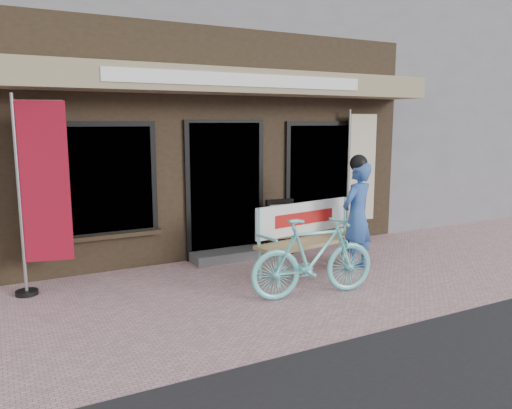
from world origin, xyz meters
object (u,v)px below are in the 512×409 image
bicycle (314,257)px  nobori_cream (359,175)px  person (357,214)px  menu_stand (280,227)px  bench (309,231)px  nobori_red (41,193)px

bicycle → nobori_cream: size_ratio=0.70×
person → menu_stand: bearing=98.0°
bench → nobori_cream: size_ratio=0.80×
menu_stand → person: bearing=-56.6°
bicycle → nobori_cream: 3.18m
nobori_red → person: bearing=-1.2°
bicycle → nobori_red: nobori_red is taller
nobori_cream → menu_stand: size_ratio=2.57×
nobori_red → menu_stand: 3.65m
person → nobori_cream: 1.80m
nobori_red → bicycle: bearing=-17.3°
bench → person: person is taller
menu_stand → bench: bearing=-86.9°
bench → menu_stand: size_ratio=2.05×
bicycle → nobori_cream: bearing=-41.5°
person → nobori_cream: size_ratio=0.72×
person → nobori_cream: (1.13, 1.35, 0.39)m
person → nobori_cream: nobori_cream is taller
person → nobori_red: size_ratio=0.68×
nobori_red → nobori_cream: size_ratio=1.05×
nobori_red → menu_stand: size_ratio=2.71×
bench → nobori_cream: nobori_cream is taller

